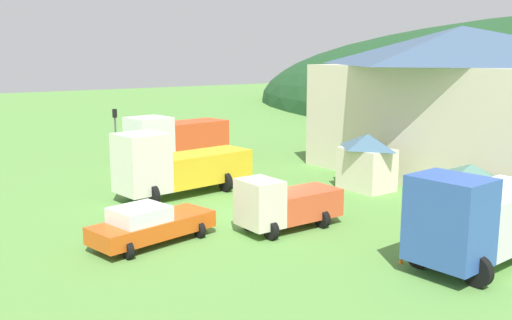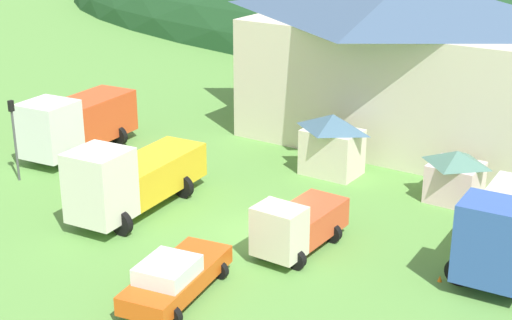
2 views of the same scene
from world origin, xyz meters
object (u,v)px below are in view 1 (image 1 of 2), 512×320
(play_shed_pink, at_px, (470,189))
(service_pickup_orange, at_px, (150,224))
(box_truck_blue, at_px, (480,217))
(depot_building, at_px, (458,99))
(traffic_light_west, at_px, (116,134))
(heavy_rig_striped, at_px, (175,165))
(light_truck_cream, at_px, (284,204))
(play_shed_cream, at_px, (367,161))
(traffic_cone_near_pickup, at_px, (401,263))
(heavy_rig_white, at_px, (175,138))

(play_shed_pink, relative_size, service_pickup_orange, 0.46)
(play_shed_pink, distance_m, box_truck_blue, 6.95)
(depot_building, distance_m, traffic_light_west, 22.10)
(heavy_rig_striped, relative_size, light_truck_cream, 1.67)
(play_shed_pink, xyz_separation_m, service_pickup_orange, (-5.23, -14.44, -0.46))
(play_shed_cream, height_order, traffic_cone_near_pickup, play_shed_cream)
(depot_building, relative_size, box_truck_blue, 2.54)
(depot_building, xyz_separation_m, heavy_rig_white, (-13.66, -13.05, -3.00))
(heavy_rig_striped, bearing_deg, depot_building, 157.13)
(play_shed_pink, bearing_deg, play_shed_cream, -178.75)
(box_truck_blue, bearing_deg, heavy_rig_white, -94.16)
(light_truck_cream, xyz_separation_m, service_pickup_orange, (-1.75, -5.66, -0.35))
(traffic_light_west, bearing_deg, depot_building, 53.25)
(traffic_light_west, bearing_deg, service_pickup_orange, -17.85)
(depot_building, relative_size, play_shed_cream, 5.52)
(service_pickup_orange, relative_size, traffic_cone_near_pickup, 10.86)
(box_truck_blue, distance_m, traffic_cone_near_pickup, 3.35)
(heavy_rig_striped, bearing_deg, box_truck_blue, 99.22)
(heavy_rig_white, bearing_deg, traffic_cone_near_pickup, 77.47)
(box_truck_blue, bearing_deg, play_shed_cream, -120.73)
(traffic_cone_near_pickup, bearing_deg, play_shed_pink, 106.83)
(play_shed_pink, height_order, light_truck_cream, play_shed_pink)
(heavy_rig_white, bearing_deg, play_shed_cream, 105.37)
(heavy_rig_striped, distance_m, traffic_cone_near_pickup, 14.34)
(light_truck_cream, relative_size, box_truck_blue, 0.69)
(traffic_light_west, bearing_deg, box_truck_blue, 10.32)
(heavy_rig_striped, height_order, traffic_cone_near_pickup, heavy_rig_striped)
(depot_building, bearing_deg, box_truck_blue, -52.39)
(play_shed_cream, bearing_deg, heavy_rig_striped, -118.33)
(play_shed_pink, relative_size, light_truck_cream, 0.52)
(light_truck_cream, distance_m, traffic_cone_near_pickup, 6.05)
(heavy_rig_striped, bearing_deg, service_pickup_orange, 48.67)
(play_shed_pink, bearing_deg, traffic_light_west, -152.96)
(depot_building, xyz_separation_m, box_truck_blue, (10.28, -13.34, -3.08))
(traffic_cone_near_pickup, bearing_deg, depot_building, 118.86)
(play_shed_cream, relative_size, service_pickup_orange, 0.59)
(light_truck_cream, bearing_deg, traffic_cone_near_pickup, 99.09)
(depot_building, height_order, play_shed_pink, depot_building)
(depot_building, height_order, service_pickup_orange, depot_building)
(heavy_rig_white, height_order, heavy_rig_striped, heavy_rig_striped)
(play_shed_cream, height_order, heavy_rig_striped, heavy_rig_striped)
(light_truck_cream, distance_m, service_pickup_orange, 5.93)
(depot_building, xyz_separation_m, light_truck_cream, (2.75, -16.51, -3.68))
(depot_building, height_order, play_shed_cream, depot_building)
(light_truck_cream, relative_size, service_pickup_orange, 0.88)
(play_shed_pink, height_order, heavy_rig_white, heavy_rig_white)
(depot_building, xyz_separation_m, traffic_light_west, (-13.15, -17.61, -2.28))
(traffic_light_west, bearing_deg, play_shed_cream, 37.26)
(light_truck_cream, bearing_deg, play_shed_cream, -159.67)
(depot_building, relative_size, heavy_rig_striped, 2.22)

